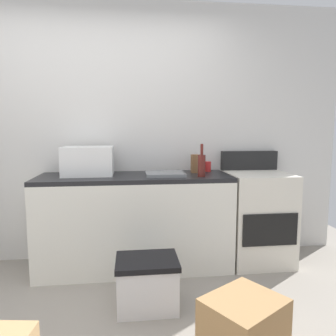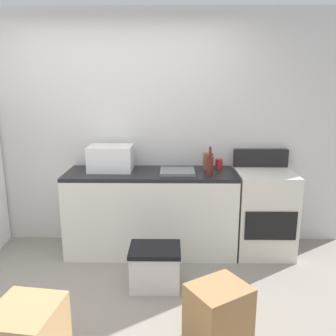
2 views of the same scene
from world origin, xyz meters
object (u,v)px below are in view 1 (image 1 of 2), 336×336
wine_bottle (202,165)px  cardboard_box_medium (243,336)px  stove_oven (257,216)px  microwave (88,161)px  coffee_mug (207,167)px  storage_bin (147,283)px  knife_block (196,164)px

wine_bottle → cardboard_box_medium: bearing=-92.1°
stove_oven → microwave: bearing=178.0°
coffee_mug → storage_bin: 1.36m
coffee_mug → microwave: bearing=-174.1°
microwave → wine_bottle: wine_bottle is taller
wine_bottle → cardboard_box_medium: wine_bottle is taller
knife_block → storage_bin: bearing=-123.2°
knife_block → microwave: bearing=-177.4°
microwave → cardboard_box_medium: 1.96m
stove_oven → knife_block: size_ratio=6.11×
stove_oven → microwave: microwave is taller
coffee_mug → knife_block: size_ratio=0.56×
stove_oven → knife_block: (-0.60, 0.10, 0.52)m
storage_bin → stove_oven: bearing=32.3°
coffee_mug → knife_block: knife_block is taller
stove_oven → cardboard_box_medium: size_ratio=2.58×
wine_bottle → storage_bin: size_ratio=0.65×
microwave → wine_bottle: (1.04, -0.22, -0.03)m
wine_bottle → stove_oven: bearing=14.6°
stove_oven → knife_block: stove_oven is taller
cardboard_box_medium → storage_bin: bearing=125.0°
cardboard_box_medium → stove_oven: bearing=65.1°
microwave → storage_bin: (0.51, -0.78, -0.84)m
coffee_mug → cardboard_box_medium: coffee_mug is taller
coffee_mug → storage_bin: coffee_mug is taller
cardboard_box_medium → knife_block: bearing=87.9°
knife_block → cardboard_box_medium: knife_block is taller
coffee_mug → cardboard_box_medium: size_ratio=0.23×
microwave → knife_block: (1.05, 0.05, -0.05)m
stove_oven → wine_bottle: size_ratio=3.67×
stove_oven → storage_bin: 1.38m
knife_block → wine_bottle: bearing=-91.8°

